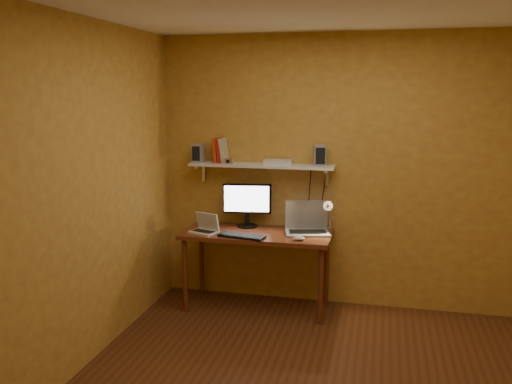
% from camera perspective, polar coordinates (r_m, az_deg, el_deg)
% --- Properties ---
extents(room, '(3.44, 3.24, 2.64)m').
position_cam_1_polar(room, '(3.65, 6.04, -1.50)').
color(room, '#532E15').
rests_on(room, ground).
extents(desk, '(1.40, 0.60, 0.75)m').
position_cam_1_polar(desk, '(5.14, 0.09, -5.19)').
color(desk, brown).
rests_on(desk, ground).
extents(wall_shelf, '(1.40, 0.25, 0.21)m').
position_cam_1_polar(wall_shelf, '(5.19, 0.59, 2.78)').
color(wall_shelf, silver).
rests_on(wall_shelf, room).
extents(monitor, '(0.47, 0.23, 0.43)m').
position_cam_1_polar(monitor, '(5.28, -0.94, -1.14)').
color(monitor, black).
rests_on(monitor, desk).
extents(laptop, '(0.46, 0.37, 0.30)m').
position_cam_1_polar(laptop, '(5.12, 5.39, -3.42)').
color(laptop, gray).
rests_on(laptop, desk).
extents(netbook, '(0.29, 0.25, 0.19)m').
position_cam_1_polar(netbook, '(5.12, -5.36, -3.72)').
color(netbook, silver).
rests_on(netbook, desk).
extents(keyboard, '(0.45, 0.22, 0.02)m').
position_cam_1_polar(keyboard, '(4.95, -1.53, -4.65)').
color(keyboard, black).
rests_on(keyboard, desk).
extents(mouse, '(0.11, 0.08, 0.04)m').
position_cam_1_polar(mouse, '(4.86, 4.58, -4.87)').
color(mouse, silver).
rests_on(mouse, desk).
extents(desk_lamp, '(0.09, 0.23, 0.38)m').
position_cam_1_polar(desk_lamp, '(5.09, 7.68, -2.04)').
color(desk_lamp, silver).
rests_on(desk_lamp, desk).
extents(speaker_left, '(0.11, 0.11, 0.18)m').
position_cam_1_polar(speaker_left, '(5.36, -6.11, 4.11)').
color(speaker_left, gray).
rests_on(speaker_left, wall_shelf).
extents(speaker_right, '(0.13, 0.13, 0.20)m').
position_cam_1_polar(speaker_right, '(5.09, 6.72, 3.86)').
color(speaker_right, gray).
rests_on(speaker_right, wall_shelf).
extents(books, '(0.13, 0.17, 0.24)m').
position_cam_1_polar(books, '(5.31, -3.76, 4.41)').
color(books, red).
rests_on(books, wall_shelf).
extents(shelf_camera, '(0.09, 0.04, 0.05)m').
position_cam_1_polar(shelf_camera, '(5.19, -2.94, 3.26)').
color(shelf_camera, silver).
rests_on(shelf_camera, wall_shelf).
extents(router, '(0.28, 0.21, 0.04)m').
position_cam_1_polar(router, '(5.16, 2.32, 3.16)').
color(router, silver).
rests_on(router, wall_shelf).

